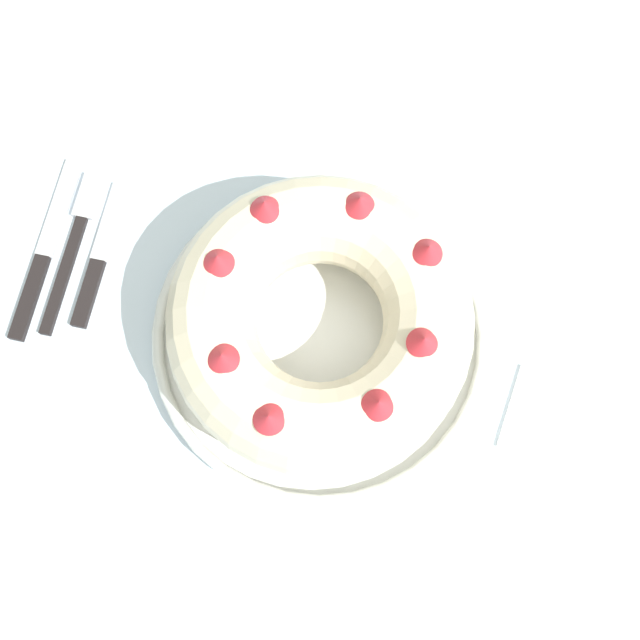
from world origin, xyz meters
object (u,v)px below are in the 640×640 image
at_px(bundt_cake, 320,320).
at_px(serving_knife, 42,260).
at_px(cake_knife, 98,263).
at_px(napkin, 569,427).
at_px(fork, 75,240).
at_px(serving_dish, 320,335).

height_order(bundt_cake, serving_knife, bundt_cake).
distance_m(bundt_cake, serving_knife, 0.32).
relative_size(cake_knife, napkin, 1.32).
xyz_separation_m(bundt_cake, napkin, (0.27, -0.04, -0.07)).
bearing_deg(fork, cake_knife, -29.10).
height_order(bundt_cake, napkin, bundt_cake).
height_order(bundt_cake, fork, bundt_cake).
bearing_deg(cake_knife, serving_knife, -167.06).
distance_m(fork, serving_knife, 0.04).
relative_size(serving_dish, serving_knife, 1.63).
bearing_deg(bundt_cake, serving_dish, -84.71).
bearing_deg(cake_knife, bundt_cake, -2.11).
bearing_deg(serving_dish, fork, 169.26).
bearing_deg(bundt_cake, napkin, -8.36).
xyz_separation_m(bundt_cake, serving_knife, (-0.32, 0.02, -0.07)).
xyz_separation_m(serving_dish, fork, (-0.29, 0.05, -0.01)).
bearing_deg(bundt_cake, cake_knife, 172.64).
xyz_separation_m(bundt_cake, cake_knife, (-0.25, 0.03, -0.07)).
height_order(serving_dish, cake_knife, serving_dish).
height_order(serving_dish, fork, serving_dish).
relative_size(bundt_cake, serving_knife, 1.40).
relative_size(serving_dish, napkin, 2.71).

